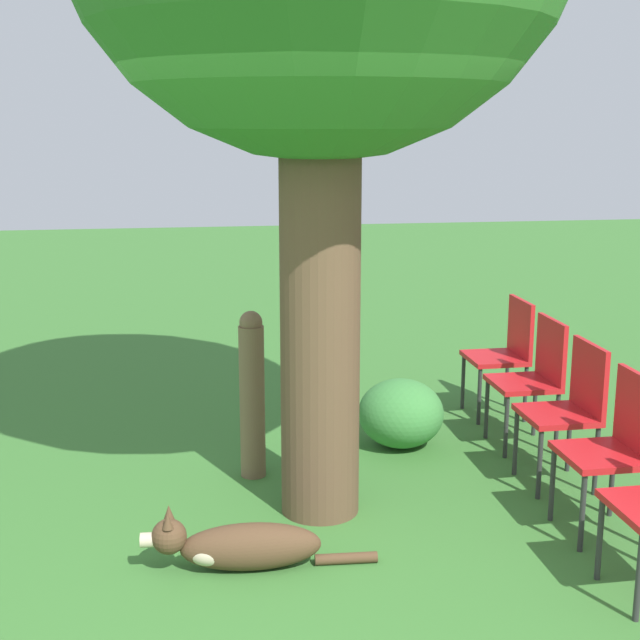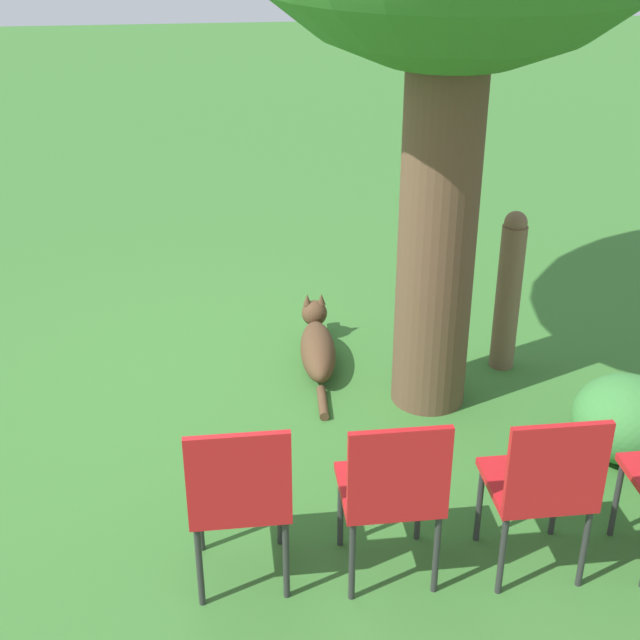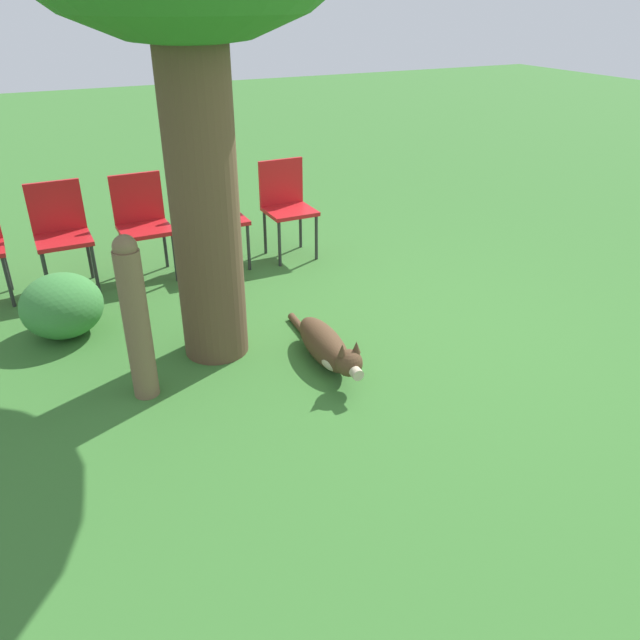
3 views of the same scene
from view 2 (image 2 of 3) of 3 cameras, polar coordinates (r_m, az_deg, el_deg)
ground_plane at (r=5.71m, az=-2.55°, el=-4.10°), size 30.00×30.00×0.00m
dog at (r=5.89m, az=-0.18°, el=-1.62°), size 1.20×0.26×0.34m
fence_post at (r=5.79m, az=11.98°, el=1.86°), size 0.16×0.16×1.08m
red_chair_0 at (r=3.95m, az=-5.19°, el=-10.93°), size 0.42×0.44×0.90m
red_chair_1 at (r=3.97m, az=4.68°, el=-10.62°), size 0.42×0.44×0.90m
red_chair_2 at (r=4.11m, az=14.13°, el=-10.04°), size 0.42×0.44×0.90m
low_shrub at (r=5.21m, az=19.02°, el=-5.99°), size 0.59×0.59×0.47m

